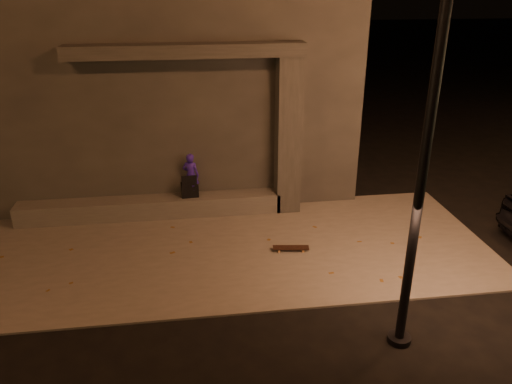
{
  "coord_description": "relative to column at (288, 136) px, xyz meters",
  "views": [
    {
      "loc": [
        -0.52,
        -6.97,
        5.17
      ],
      "look_at": [
        0.72,
        2.0,
        1.26
      ],
      "focal_mm": 35.0,
      "sensor_mm": 36.0,
      "label": 1
    }
  ],
  "objects": [
    {
      "name": "street_lamp_0",
      "position": [
        0.81,
        -4.92,
        2.05
      ],
      "size": [
        0.36,
        0.36,
        6.82
      ],
      "color": "black",
      "rests_on": "ground"
    },
    {
      "name": "ground",
      "position": [
        -1.7,
        -3.75,
        -1.84
      ],
      "size": [
        120.0,
        120.0,
        0.0
      ],
      "primitive_type": "plane",
      "color": "black",
      "rests_on": "ground"
    },
    {
      "name": "backpack",
      "position": [
        -2.29,
        0.0,
        -1.16
      ],
      "size": [
        0.41,
        0.28,
        0.55
      ],
      "rotation": [
        0.0,
        0.0,
        0.08
      ],
      "color": "black",
      "rests_on": "ledge"
    },
    {
      "name": "skateboarder",
      "position": [
        -2.24,
        0.0,
        -0.83
      ],
      "size": [
        0.44,
        0.36,
        1.04
      ],
      "primitive_type": "imported",
      "rotation": [
        0.0,
        0.0,
        2.8
      ],
      "color": "#3119A2",
      "rests_on": "ledge"
    },
    {
      "name": "skateboard",
      "position": [
        -0.3,
        -2.04,
        -1.73
      ],
      "size": [
        0.75,
        0.28,
        0.08
      ],
      "rotation": [
        0.0,
        0.0,
        -0.13
      ],
      "color": "black",
      "rests_on": "sidewalk"
    },
    {
      "name": "sidewalk",
      "position": [
        -1.7,
        -1.75,
        -1.82
      ],
      "size": [
        11.0,
        4.4,
        0.04
      ],
      "primitive_type": "cube",
      "color": "#646058",
      "rests_on": "ground"
    },
    {
      "name": "column",
      "position": [
        0.0,
        0.0,
        0.0
      ],
      "size": [
        0.55,
        0.55,
        3.6
      ],
      "primitive_type": "cube",
      "color": "#34322F",
      "rests_on": "sidewalk"
    },
    {
      "name": "ledge",
      "position": [
        -3.2,
        0.0,
        -1.58
      ],
      "size": [
        6.0,
        0.55,
        0.45
      ],
      "primitive_type": "cube",
      "color": "#54524C",
      "rests_on": "sidewalk"
    },
    {
      "name": "building",
      "position": [
        -2.7,
        2.74,
        0.77
      ],
      "size": [
        9.0,
        5.1,
        5.22
      ],
      "color": "#34322F",
      "rests_on": "ground"
    },
    {
      "name": "canopy",
      "position": [
        -2.2,
        0.05,
        1.94
      ],
      "size": [
        5.0,
        0.7,
        0.28
      ],
      "primitive_type": "cube",
      "color": "#34322F",
      "rests_on": "column"
    }
  ]
}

